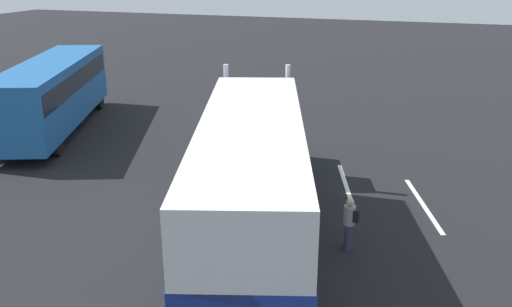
# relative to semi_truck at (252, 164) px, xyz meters

# --- Properties ---
(ground_plane) EXTENTS (120.00, 120.00, 0.00)m
(ground_plane) POSITION_rel_semi_truck_xyz_m (5.31, 1.54, -2.52)
(ground_plane) COLOR black
(lane_stripe_near) EXTENTS (4.26, 1.42, 0.01)m
(lane_stripe_near) POSITION_rel_semi_truck_xyz_m (5.15, -1.96, -2.52)
(lane_stripe_near) COLOR silver
(lane_stripe_near) RESTS_ON ground_plane
(lane_stripe_mid) EXTENTS (4.23, 1.51, 0.01)m
(lane_stripe_mid) POSITION_rel_semi_truck_xyz_m (4.39, -4.75, -2.52)
(lane_stripe_mid) COLOR silver
(lane_stripe_mid) RESTS_ON ground_plane
(semi_truck) EXTENTS (14.26, 6.57, 4.50)m
(semi_truck) POSITION_rel_semi_truck_xyz_m (0.00, 0.00, 0.00)
(semi_truck) COLOR #193399
(semi_truck) RESTS_ON ground_plane
(person_bystander) EXTENTS (0.34, 0.46, 1.63)m
(person_bystander) POSITION_rel_semi_truck_xyz_m (0.52, -2.77, -1.63)
(person_bystander) COLOR #2D3347
(person_bystander) RESTS_ON ground_plane
(parked_bus) EXTENTS (11.19, 6.28, 3.40)m
(parked_bus) POSITION_rel_semi_truck_xyz_m (7.65, 12.83, -0.46)
(parked_bus) COLOR #1E5999
(parked_bus) RESTS_ON ground_plane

